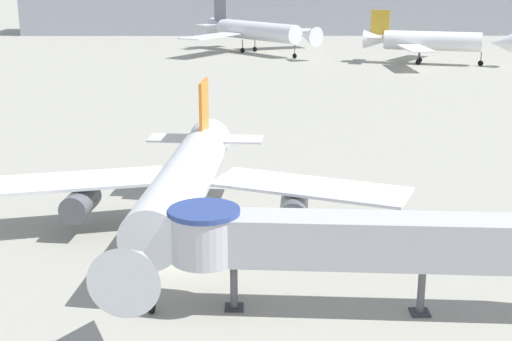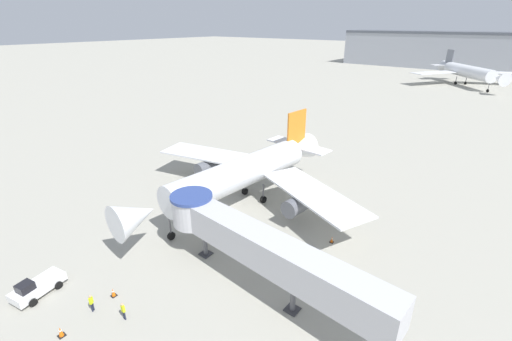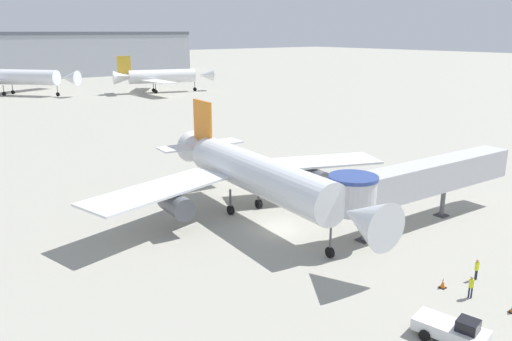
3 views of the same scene
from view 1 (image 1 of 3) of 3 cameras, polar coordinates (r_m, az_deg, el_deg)
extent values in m
plane|color=#9E9B8E|center=(48.80, -6.56, -7.39)|extent=(800.00, 800.00, 0.00)
cylinder|color=silver|center=(50.14, -6.00, -1.32)|extent=(5.40, 20.86, 3.71)
cone|color=silver|center=(37.46, -9.76, -7.61)|extent=(4.03, 4.37, 3.71)
cone|color=silver|center=(61.17, -4.08, 1.91)|extent=(4.15, 5.85, 3.71)
cube|color=silver|center=(55.23, -14.69, -0.84)|extent=(15.05, 8.00, 0.22)
cube|color=silver|center=(52.26, 4.36, -1.30)|extent=(15.08, 10.00, 0.22)
cube|color=orange|center=(60.17, -4.18, 4.92)|extent=(0.56, 3.94, 4.82)
cube|color=silver|center=(61.28, -4.05, 2.56)|extent=(9.93, 3.55, 0.18)
cylinder|color=#565960|center=(54.14, -13.86, -2.53)|extent=(2.36, 4.09, 2.04)
cylinder|color=#565960|center=(51.50, 3.05, -3.03)|extent=(2.36, 4.09, 2.04)
cylinder|color=#4C4C51|center=(41.83, -8.39, -9.33)|extent=(0.18, 0.18, 2.13)
cylinder|color=black|center=(42.29, -8.33, -10.63)|extent=(0.33, 0.92, 0.90)
cylinder|color=#4C4C51|center=(53.77, -7.17, -3.43)|extent=(0.22, 0.22, 2.13)
cylinder|color=black|center=(54.13, -7.13, -4.50)|extent=(0.47, 0.93, 0.90)
cylinder|color=#4C4C51|center=(53.21, -3.64, -3.54)|extent=(0.22, 0.22, 2.13)
cylinder|color=black|center=(53.58, -3.62, -4.62)|extent=(0.47, 0.93, 0.90)
cube|color=#B7B7BC|center=(40.92, 10.47, -5.56)|extent=(20.84, 3.96, 2.80)
cylinder|color=#B7B7BC|center=(40.93, -4.14, -5.32)|extent=(3.90, 3.90, 2.80)
cylinder|color=navy|center=(40.39, -4.18, -3.27)|extent=(4.10, 4.10, 0.30)
cylinder|color=#56565B|center=(41.90, -1.78, -9.10)|extent=(0.44, 0.44, 3.04)
cube|color=#333338|center=(42.54, -1.76, -10.88)|extent=(1.10, 1.10, 0.12)
cylinder|color=#56565B|center=(42.37, 13.09, -9.24)|extent=(0.44, 0.44, 3.04)
cube|color=#333338|center=(43.00, 12.96, -11.00)|extent=(1.10, 1.10, 0.12)
cube|color=black|center=(52.01, 8.44, -5.93)|extent=(0.43, 0.43, 0.04)
cone|color=orange|center=(51.88, 8.46, -5.56)|extent=(0.30, 0.30, 0.67)
cylinder|color=white|center=(51.85, 8.46, -5.48)|extent=(0.16, 0.16, 0.08)
cylinder|color=silver|center=(166.26, 0.13, 11.10)|extent=(19.53, 22.10, 4.22)
cone|color=silver|center=(154.03, 4.23, 10.67)|extent=(6.21, 6.26, 4.22)
cone|color=silver|center=(177.21, -2.91, 11.38)|extent=(7.30, 7.56, 4.22)
cube|color=silver|center=(162.32, -3.60, 10.69)|extent=(14.03, 17.67, 0.22)
cube|color=silver|center=(175.96, 2.09, 11.12)|extent=(18.12, 11.84, 0.22)
cube|color=slate|center=(176.70, -2.86, 12.60)|extent=(3.22, 3.77, 5.48)
cube|color=silver|center=(177.41, -2.97, 11.62)|extent=(11.08, 10.06, 0.18)
cylinder|color=#4C4C51|center=(157.38, 3.11, 9.58)|extent=(0.18, 0.18, 2.42)
cylinder|color=black|center=(157.52, 3.11, 9.14)|extent=(0.91, 1.01, 1.10)
cylinder|color=#4C4C51|center=(167.78, -1.09, 10.00)|extent=(0.22, 0.22, 2.42)
cylinder|color=black|center=(167.91, -1.09, 9.59)|extent=(1.01, 1.10, 1.10)
cylinder|color=#4C4C51|center=(170.20, -0.08, 10.09)|extent=(0.22, 0.22, 2.42)
cylinder|color=black|center=(170.33, -0.08, 9.68)|extent=(1.01, 1.10, 1.10)
cylinder|color=white|center=(151.62, 13.92, 10.03)|extent=(19.62, 9.28, 3.88)
cone|color=white|center=(151.60, 19.03, 9.63)|extent=(5.21, 4.95, 3.88)
cone|color=white|center=(152.51, 9.72, 10.30)|extent=(6.70, 5.39, 3.88)
cube|color=white|center=(143.49, 12.69, 9.52)|extent=(5.00, 13.01, 0.22)
cube|color=white|center=(160.16, 13.13, 10.13)|extent=(11.22, 13.29, 0.22)
cube|color=gold|center=(152.19, 9.90, 11.60)|extent=(3.73, 1.33, 5.05)
cube|color=white|center=(152.48, 9.63, 10.56)|extent=(5.09, 9.18, 0.18)
cylinder|color=#4C4C51|center=(151.81, 17.56, 8.60)|extent=(0.18, 0.18, 2.23)
cylinder|color=black|center=(151.95, 17.52, 8.18)|extent=(1.13, 0.57, 1.10)
cylinder|color=#4C4C51|center=(150.34, 12.88, 8.87)|extent=(0.22, 0.22, 2.23)
cylinder|color=black|center=(150.47, 12.85, 8.45)|extent=(1.17, 0.70, 1.10)
cylinder|color=#4C4C51|center=(153.80, 12.97, 9.02)|extent=(0.22, 0.22, 2.23)
cylinder|color=black|center=(153.93, 12.94, 8.61)|extent=(1.17, 0.70, 1.10)
cube|color=#999EA8|center=(219.95, 1.85, 13.06)|extent=(150.01, 22.04, 16.11)
camera|label=2|loc=(27.98, 48.66, 15.20)|focal=24.00mm
camera|label=3|loc=(35.25, -69.99, 2.60)|focal=35.00mm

